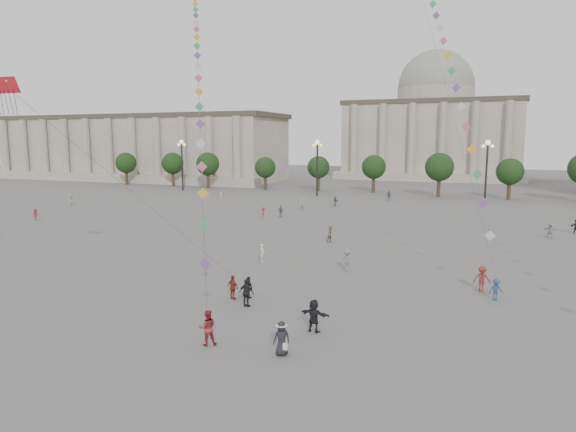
% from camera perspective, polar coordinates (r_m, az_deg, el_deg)
% --- Properties ---
extents(ground, '(360.00, 360.00, 0.00)m').
position_cam_1_polar(ground, '(29.64, -12.43, -12.97)').
color(ground, '#5E5B58').
rests_on(ground, ground).
extents(hall_west, '(84.00, 26.22, 17.20)m').
position_cam_1_polar(hall_west, '(147.75, -16.45, 7.28)').
color(hall_west, '#9D9583').
rests_on(hall_west, ground).
extents(hall_central, '(48.30, 34.30, 35.50)m').
position_cam_1_polar(hall_central, '(152.81, 15.88, 9.51)').
color(hall_central, '#9D9583').
rests_on(hall_central, ground).
extents(tree_row, '(137.12, 5.12, 8.00)m').
position_cam_1_polar(tree_row, '(102.09, 12.75, 5.31)').
color(tree_row, '#36241B').
rests_on(tree_row, ground).
extents(lamp_post_far_west, '(2.00, 0.90, 10.65)m').
position_cam_1_polar(lamp_post_far_west, '(110.87, -11.71, 6.59)').
color(lamp_post_far_west, '#262628').
rests_on(lamp_post_far_west, ground).
extents(lamp_post_mid_west, '(2.00, 0.90, 10.65)m').
position_cam_1_polar(lamp_post_mid_west, '(97.74, 3.27, 6.52)').
color(lamp_post_mid_west, '#262628').
rests_on(lamp_post_mid_west, ground).
extents(lamp_post_mid_east, '(2.00, 0.90, 10.65)m').
position_cam_1_polar(lamp_post_mid_east, '(92.81, 21.24, 5.85)').
color(lamp_post_mid_east, '#262628').
rests_on(lamp_post_mid_east, ground).
extents(person_crowd_0, '(1.03, 0.53, 1.68)m').
position_cam_1_polar(person_crowd_0, '(92.78, 11.13, 2.23)').
color(person_crowd_0, '#375B7D').
rests_on(person_crowd_0, ground).
extents(person_crowd_1, '(0.97, 0.93, 1.57)m').
position_cam_1_polar(person_crowd_1, '(91.30, -22.88, 1.58)').
color(person_crowd_1, '#ADADA9').
rests_on(person_crowd_1, ground).
extents(person_crowd_2, '(0.79, 1.11, 1.57)m').
position_cam_1_polar(person_crowd_2, '(76.51, -26.24, 0.15)').
color(person_crowd_2, maroon).
rests_on(person_crowd_2, ground).
extents(person_crowd_3, '(1.81, 0.80, 1.89)m').
position_cam_1_polar(person_crowd_3, '(29.38, 2.90, -11.01)').
color(person_crowd_3, black).
rests_on(person_crowd_3, ground).
extents(person_crowd_4, '(1.64, 1.12, 1.70)m').
position_cam_1_polar(person_crowd_4, '(79.08, 1.55, 1.33)').
color(person_crowd_4, silver).
rests_on(person_crowd_4, ground).
extents(person_crowd_6, '(1.29, 0.83, 1.88)m').
position_cam_1_polar(person_crowd_6, '(42.46, 6.58, -4.90)').
color(person_crowd_6, slate).
rests_on(person_crowd_6, ground).
extents(person_crowd_7, '(1.63, 1.20, 1.71)m').
position_cam_1_polar(person_crowd_7, '(63.45, 27.14, -1.40)').
color(person_crowd_7, '#AEAFAA').
rests_on(person_crowd_7, ground).
extents(person_crowd_8, '(1.30, 0.90, 1.85)m').
position_cam_1_polar(person_crowd_8, '(39.31, 20.75, -6.53)').
color(person_crowd_8, maroon).
rests_on(person_crowd_8, ground).
extents(person_crowd_10, '(0.72, 0.75, 1.72)m').
position_cam_1_polar(person_crowd_10, '(89.13, -7.42, 2.08)').
color(person_crowd_10, beige).
rests_on(person_crowd_10, ground).
extents(person_crowd_12, '(1.43, 1.45, 1.66)m').
position_cam_1_polar(person_crowd_12, '(83.54, 5.28, 1.67)').
color(person_crowd_12, slate).
rests_on(person_crowd_12, ground).
extents(person_crowd_13, '(0.57, 0.70, 1.67)m').
position_cam_1_polar(person_crowd_13, '(45.25, -2.87, -4.15)').
color(person_crowd_13, silver).
rests_on(person_crowd_13, ground).
extents(person_crowd_16, '(0.91, 0.39, 1.55)m').
position_cam_1_polar(person_crowd_16, '(71.89, -0.83, 0.54)').
color(person_crowd_16, '#5D5C61').
rests_on(person_crowd_16, ground).
extents(person_crowd_17, '(0.95, 1.17, 1.57)m').
position_cam_1_polar(person_crowd_17, '(70.29, -2.75, 0.36)').
color(person_crowd_17, maroon).
rests_on(person_crowd_17, ground).
extents(person_crowd_21, '(1.01, 1.05, 1.70)m').
position_cam_1_polar(person_crowd_21, '(54.19, 4.76, -2.04)').
color(person_crowd_21, '#7B7455').
rests_on(person_crowd_21, ground).
extents(tourist_0, '(1.07, 0.73, 1.68)m').
position_cam_1_polar(tourist_0, '(35.22, -6.13, -7.88)').
color(tourist_0, maroon).
rests_on(tourist_0, ground).
extents(tourist_1, '(0.96, 0.76, 1.52)m').
position_cam_1_polar(tourist_1, '(35.42, -4.41, -7.91)').
color(tourist_1, black).
rests_on(tourist_1, ground).
extents(tourist_4, '(1.13, 0.57, 1.86)m').
position_cam_1_polar(tourist_4, '(33.60, -4.62, -8.52)').
color(tourist_4, black).
rests_on(tourist_4, ground).
extents(kite_flyer_0, '(1.18, 1.12, 1.93)m').
position_cam_1_polar(kite_flyer_0, '(27.89, -8.93, -12.15)').
color(kite_flyer_0, maroon).
rests_on(kite_flyer_0, ground).
extents(kite_flyer_1, '(1.12, 0.94, 1.50)m').
position_cam_1_polar(kite_flyer_1, '(37.55, 22.11, -7.58)').
color(kite_flyer_1, navy).
rests_on(kite_flyer_1, ground).
extents(hat_person, '(1.02, 0.97, 1.75)m').
position_cam_1_polar(hat_person, '(26.40, -0.71, -13.39)').
color(hat_person, black).
rests_on(hat_person, ground).
extents(dragon_kite, '(8.15, 2.68, 19.50)m').
position_cam_1_polar(dragon_kite, '(39.07, -28.64, 11.46)').
color(dragon_kite, red).
rests_on(dragon_kite, ground).
extents(kite_train_west, '(29.14, 46.41, 65.39)m').
position_cam_1_polar(kite_train_west, '(56.27, -10.05, 17.53)').
color(kite_train_west, '#3F3F3F').
rests_on(kite_train_west, ground).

